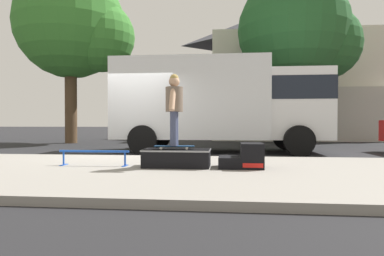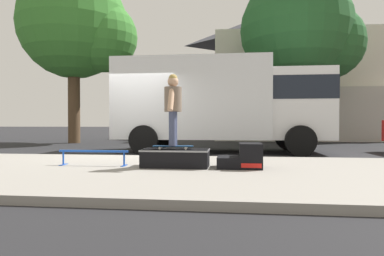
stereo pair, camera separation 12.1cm
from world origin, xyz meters
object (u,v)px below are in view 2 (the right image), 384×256
(grind_rail, at_px, (93,154))
(street_tree_neighbour, at_px, (80,28))
(box_truck, at_px, (222,101))
(kicker_ramp, at_px, (244,158))
(skate_box, at_px, (176,157))
(skateboard, at_px, (173,146))
(street_tree_main, at_px, (303,33))
(skater_kid, at_px, (173,104))

(grind_rail, relative_size, street_tree_neighbour, 0.17)
(box_truck, bearing_deg, kicker_ramp, -83.43)
(grind_rail, distance_m, street_tree_neighbour, 11.36)
(box_truck, distance_m, street_tree_neighbour, 8.95)
(grind_rail, xyz_separation_m, street_tree_neighbour, (-4.52, 9.05, 5.17))
(skate_box, relative_size, kicker_ramp, 1.55)
(kicker_ramp, bearing_deg, grind_rail, 179.68)
(skateboard, bearing_deg, kicker_ramp, -0.74)
(box_truck, height_order, street_tree_main, street_tree_main)
(skateboard, relative_size, box_truck, 0.11)
(grind_rail, bearing_deg, kicker_ramp, -0.32)
(grind_rail, height_order, street_tree_neighbour, street_tree_neighbour)
(kicker_ramp, height_order, street_tree_neighbour, street_tree_neighbour)
(skateboard, distance_m, street_tree_main, 11.19)
(skate_box, height_order, street_tree_neighbour, street_tree_neighbour)
(skate_box, distance_m, skateboard, 0.22)
(skateboard, xyz_separation_m, skater_kid, (0.00, -0.00, 0.83))
(skate_box, relative_size, grind_rail, 0.90)
(kicker_ramp, relative_size, grind_rail, 0.58)
(grind_rail, bearing_deg, box_truck, 63.72)
(skate_box, distance_m, box_truck, 5.15)
(skater_kid, bearing_deg, grind_rail, -179.97)
(skate_box, bearing_deg, box_truck, 81.44)
(skateboard, bearing_deg, grind_rail, -179.97)
(skater_kid, relative_size, street_tree_neighbour, 0.17)
(skate_box, distance_m, skater_kid, 1.04)
(skater_kid, relative_size, box_truck, 0.20)
(skate_box, height_order, kicker_ramp, kicker_ramp)
(grind_rail, bearing_deg, street_tree_neighbour, 116.53)
(skate_box, height_order, skateboard, skateboard)
(skate_box, relative_size, street_tree_neighbour, 0.16)
(grind_rail, xyz_separation_m, skateboard, (1.62, 0.00, 0.17))
(skateboard, bearing_deg, street_tree_main, 65.45)
(skate_box, relative_size, street_tree_main, 0.17)
(skater_kid, distance_m, box_truck, 4.96)
(skateboard, bearing_deg, skater_kid, -53.13)
(skateboard, xyz_separation_m, street_tree_neighbour, (-6.14, 9.05, 5.01))
(street_tree_main, bearing_deg, skate_box, -114.23)
(grind_rail, relative_size, street_tree_main, 0.19)
(kicker_ramp, distance_m, skateboard, 1.37)
(kicker_ramp, xyz_separation_m, box_truck, (-0.56, 4.90, 1.39))
(skate_box, relative_size, skater_kid, 0.93)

